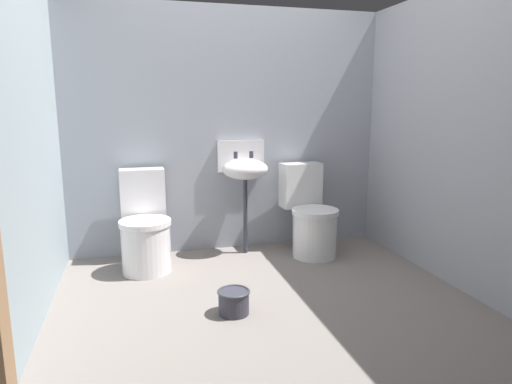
{
  "coord_description": "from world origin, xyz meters",
  "views": [
    {
      "loc": [
        -0.8,
        -2.68,
        1.31
      ],
      "look_at": [
        0.0,
        0.32,
        0.7
      ],
      "focal_mm": 31.75,
      "sensor_mm": 36.0,
      "label": 1
    }
  ],
  "objects_px": {
    "toilet_left": "(145,229)",
    "sink": "(244,168)",
    "toilet_right": "(310,218)",
    "bucket": "(234,301)"
  },
  "relations": [
    {
      "from": "toilet_left",
      "to": "sink",
      "type": "bearing_deg",
      "value": -168.32
    },
    {
      "from": "toilet_right",
      "to": "bucket",
      "type": "xyz_separation_m",
      "value": [
        -0.9,
        -0.98,
        -0.24
      ]
    },
    {
      "from": "toilet_left",
      "to": "toilet_right",
      "type": "xyz_separation_m",
      "value": [
        1.41,
        0.0,
        0.0
      ]
    },
    {
      "from": "toilet_right",
      "to": "bucket",
      "type": "distance_m",
      "value": 1.36
    },
    {
      "from": "toilet_left",
      "to": "sink",
      "type": "height_order",
      "value": "sink"
    },
    {
      "from": "toilet_left",
      "to": "toilet_right",
      "type": "height_order",
      "value": "same"
    },
    {
      "from": "toilet_left",
      "to": "bucket",
      "type": "bearing_deg",
      "value": 116.8
    },
    {
      "from": "toilet_left",
      "to": "bucket",
      "type": "distance_m",
      "value": 1.13
    },
    {
      "from": "toilet_right",
      "to": "sink",
      "type": "xyz_separation_m",
      "value": [
        -0.55,
        0.19,
        0.43
      ]
    },
    {
      "from": "toilet_right",
      "to": "bucket",
      "type": "bearing_deg",
      "value": 42.49
    }
  ]
}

